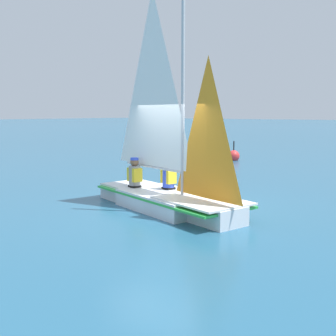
% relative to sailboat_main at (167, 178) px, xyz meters
% --- Properties ---
extents(ground_plane, '(260.00, 260.00, 0.00)m').
position_rel_sailboat_main_xyz_m(ground_plane, '(0.05, -0.01, -0.76)').
color(ground_plane, '#235675').
extents(sailboat_main, '(4.62, 2.55, 5.38)m').
position_rel_sailboat_main_xyz_m(sailboat_main, '(0.00, 0.00, 0.00)').
color(sailboat_main, silver).
rests_on(sailboat_main, ground_plane).
extents(sailor_helm, '(0.39, 0.37, 1.16)m').
position_rel_sailboat_main_xyz_m(sailor_helm, '(-0.25, 0.37, -0.13)').
color(sailor_helm, black).
rests_on(sailor_helm, ground_plane).
extents(sailor_crew, '(0.39, 0.37, 1.16)m').
position_rel_sailboat_main_xyz_m(sailor_crew, '(-1.10, 0.05, -0.13)').
color(sailor_crew, black).
rests_on(sailor_crew, ground_plane).
extents(buoy_marker, '(0.58, 0.58, 1.02)m').
position_rel_sailboat_main_xyz_m(buoy_marker, '(-3.98, 10.23, -0.55)').
color(buoy_marker, red).
rests_on(buoy_marker, ground_plane).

